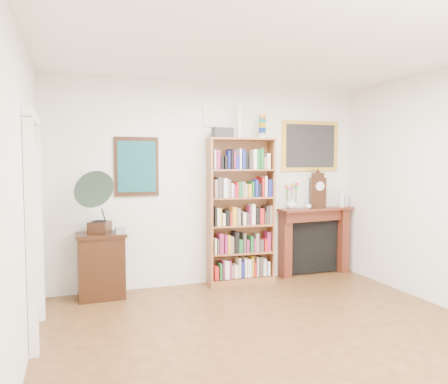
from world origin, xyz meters
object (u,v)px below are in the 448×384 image
Objects in this scene: cd_stack at (120,231)px; gramophone at (100,199)px; side_cabinet at (101,266)px; bookshelf at (241,203)px; bottle_right at (346,200)px; fireplace at (314,236)px; flower_vase at (291,204)px; mantel_clock at (318,191)px; bottle_left at (342,199)px; teacup at (309,207)px.

gramophone is at bearing -179.05° from cd_stack.
gramophone reaches higher than side_cabinet.
bookshelf is 11.75× the size of bottle_right.
side_cabinet is at bearing 177.02° from fireplace.
bookshelf is 0.83m from flower_vase.
bottle_left is at bearing 1.77° from mantel_clock.
mantel_clock is (2.94, 0.24, 0.41)m from cd_stack.
gramophone is 3.58m from bottle_left.
fireplace is 5.14× the size of bottle_left.
teacup is at bearing 27.18° from gramophone.
bottle_right reaches higher than flower_vase.
mantel_clock is 6.62× the size of teacup.
mantel_clock reaches higher than cd_stack.
bookshelf is at bearing -179.39° from bottle_left.
gramophone is 3.92× the size of bottle_right.
mantel_clock is 2.18× the size of bottle_left.
bookshelf is 1.92m from gramophone.
side_cabinet is at bearing -172.90° from bookshelf.
bookshelf reaches higher than bottle_right.
fireplace is 15.62× the size of teacup.
bottle_left reaches higher than fireplace.
fireplace is at bearing 1.10° from side_cabinet.
side_cabinet is 0.52m from cd_stack.
flower_vase is (2.50, 0.24, 0.24)m from cd_stack.
fireplace is 3.22m from gramophone.
mantel_clock is (1.27, 0.07, 0.13)m from bookshelf.
flower_vase is 0.63× the size of bottle_left.
side_cabinet is 10.41× the size of teacup.
fireplace is 0.65m from flower_vase.
mantel_clock is at bearing 171.77° from bottle_left.
side_cabinet is 4.11× the size of bottle_right.
gramophone is at bearing -165.53° from mantel_clock.
side_cabinet is 3.04m from teacup.
cd_stack is at bearing 179.58° from fireplace.
cd_stack is at bearing -165.25° from mantel_clock.
bottle_left is (3.57, 0.19, -0.12)m from gramophone.
bookshelf is 15.59× the size of flower_vase.
cd_stack is 0.50× the size of bottle_left.
fireplace is at bearing 161.27° from mantel_clock.
flower_vase reaches higher than fireplace.
bottle_left is 0.13m from bottle_right.
bottle_left reaches higher than bottle_right.
mantel_clock is at bearing 0.73° from flower_vase.
bookshelf reaches higher than side_cabinet.
mantel_clock is at bearing -179.38° from bottle_right.
side_cabinet is at bearing 109.80° from gramophone.
cd_stack is (-1.67, -0.17, -0.28)m from bookshelf.
fireplace is at bearing 28.96° from gramophone.
cd_stack is 2.52m from flower_vase.
teacup is at bearing 3.34° from cd_stack.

